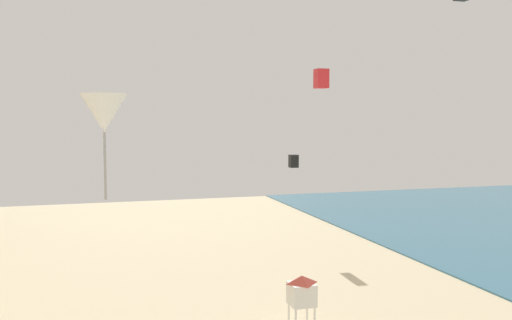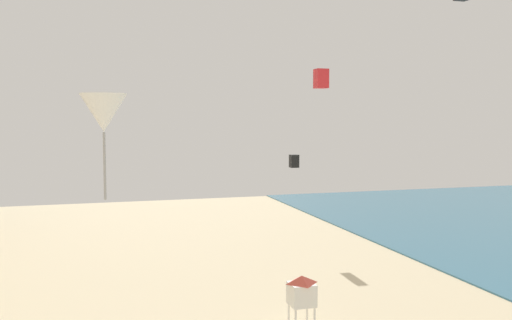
{
  "view_description": "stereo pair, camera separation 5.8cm",
  "coord_description": "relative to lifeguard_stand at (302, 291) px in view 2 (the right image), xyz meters",
  "views": [
    {
      "loc": [
        -2.79,
        -5.91,
        9.55
      ],
      "look_at": [
        4.61,
        18.87,
        7.68
      ],
      "focal_mm": 38.92,
      "sensor_mm": 36.0,
      "label": 1
    },
    {
      "loc": [
        -2.74,
        -5.92,
        9.55
      ],
      "look_at": [
        4.61,
        18.87,
        7.68
      ],
      "focal_mm": 38.92,
      "sensor_mm": 36.0,
      "label": 2
    }
  ],
  "objects": [
    {
      "name": "lifeguard_stand",
      "position": [
        0.0,
        0.0,
        0.0
      ],
      "size": [
        1.1,
        1.1,
        2.55
      ],
      "rotation": [
        0.0,
        0.0,
        -0.37
      ],
      "color": "white",
      "rests_on": "ground"
    },
    {
      "name": "kite_black_box_3",
      "position": [
        6.8,
        19.28,
        4.37
      ],
      "size": [
        0.67,
        0.67,
        1.05
      ],
      "color": "black"
    },
    {
      "name": "kite_white_delta_2",
      "position": [
        -8.54,
        -3.43,
        7.94
      ],
      "size": [
        1.59,
        1.59,
        3.61
      ],
      "color": "white"
    },
    {
      "name": "kite_red_box",
      "position": [
        -0.06,
        -2.15,
        9.36
      ],
      "size": [
        0.49,
        0.49,
        0.77
      ],
      "color": "red"
    }
  ]
}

